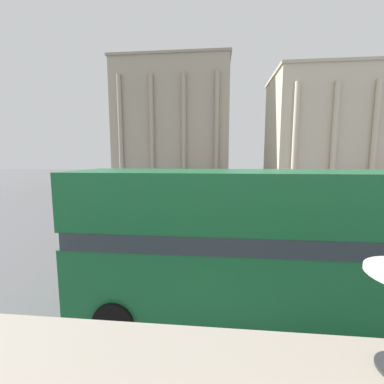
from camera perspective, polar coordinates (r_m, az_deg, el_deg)
name	(u,v)px	position (r m, az deg, el deg)	size (l,w,h in m)	color
double_decker_bus	(276,240)	(7.50, 18.24, -10.13)	(11.13, 2.77, 4.27)	black
plaza_building_left	(173,122)	(61.21, -4.20, 15.30)	(25.63, 13.94, 25.86)	#A39984
plaza_building_right	(334,129)	(57.79, 29.01, 12.20)	(24.08, 16.11, 20.51)	beige
traffic_light_near	(169,199)	(13.50, -5.13, -1.46)	(0.42, 0.24, 3.83)	black
traffic_light_mid	(232,190)	(19.07, 8.77, 0.39)	(0.42, 0.24, 3.45)	black
pedestrian_blue	(158,200)	(22.61, -7.64, -1.78)	(0.32, 0.32, 1.71)	#282B33
pedestrian_red	(240,196)	(24.81, 10.72, -0.99)	(0.32, 0.32, 1.73)	#282B33
pedestrian_grey	(242,202)	(21.47, 11.07, -2.18)	(0.32, 0.32, 1.80)	#282B33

